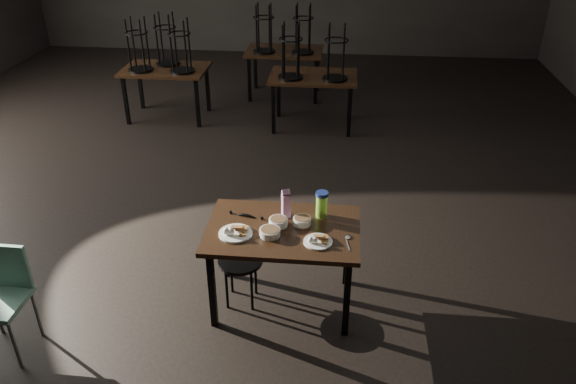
# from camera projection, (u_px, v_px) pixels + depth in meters

# --- Properties ---
(main_table) EXTENTS (1.20, 0.80, 0.75)m
(main_table) POSITION_uv_depth(u_px,v_px,m) (283.00, 237.00, 4.42)
(main_table) COLOR black
(main_table) RESTS_ON ground
(plate_left) EXTENTS (0.26, 0.26, 0.08)m
(plate_left) POSITION_uv_depth(u_px,v_px,m) (235.00, 232.00, 4.30)
(plate_left) COLOR white
(plate_left) RESTS_ON main_table
(plate_right) EXTENTS (0.22, 0.22, 0.07)m
(plate_right) POSITION_uv_depth(u_px,v_px,m) (318.00, 240.00, 4.20)
(plate_right) COLOR white
(plate_right) RESTS_ON main_table
(bowl_near) EXTENTS (0.15, 0.15, 0.06)m
(bowl_near) POSITION_uv_depth(u_px,v_px,m) (278.00, 222.00, 4.41)
(bowl_near) COLOR white
(bowl_near) RESTS_ON main_table
(bowl_far) EXTENTS (0.14, 0.14, 0.06)m
(bowl_far) POSITION_uv_depth(u_px,v_px,m) (302.00, 221.00, 4.42)
(bowl_far) COLOR white
(bowl_far) RESTS_ON main_table
(bowl_big) EXTENTS (0.16, 0.16, 0.06)m
(bowl_big) POSITION_uv_depth(u_px,v_px,m) (270.00, 232.00, 4.28)
(bowl_big) COLOR white
(bowl_big) RESTS_ON main_table
(juice_carton) EXTENTS (0.08, 0.08, 0.25)m
(juice_carton) POSITION_uv_depth(u_px,v_px,m) (286.00, 204.00, 4.48)
(juice_carton) COLOR #831765
(juice_carton) RESTS_ON main_table
(water_bottle) EXTENTS (0.12, 0.12, 0.22)m
(water_bottle) POSITION_uv_depth(u_px,v_px,m) (322.00, 204.00, 4.48)
(water_bottle) COLOR #9BED45
(water_bottle) RESTS_ON main_table
(spoon) EXTENTS (0.05, 0.21, 0.01)m
(spoon) POSITION_uv_depth(u_px,v_px,m) (348.00, 238.00, 4.26)
(spoon) COLOR silver
(spoon) RESTS_ON main_table
(bentwood_chair) EXTENTS (0.40, 0.39, 0.77)m
(bentwood_chair) POSITION_uv_depth(u_px,v_px,m) (243.00, 252.00, 4.60)
(bentwood_chair) COLOR black
(bentwood_chair) RESTS_ON ground
(school_chair) EXTENTS (0.40, 0.40, 0.84)m
(school_chair) POSITION_uv_depth(u_px,v_px,m) (0.00, 291.00, 4.10)
(school_chair) COLOR #6AA58F
(school_chair) RESTS_ON ground
(bg_table_left) EXTENTS (1.20, 0.80, 1.48)m
(bg_table_left) POSITION_uv_depth(u_px,v_px,m) (164.00, 66.00, 7.99)
(bg_table_left) COLOR black
(bg_table_left) RESTS_ON ground
(bg_table_right) EXTENTS (1.20, 0.80, 1.48)m
(bg_table_right) POSITION_uv_depth(u_px,v_px,m) (313.00, 76.00, 7.69)
(bg_table_right) COLOR black
(bg_table_right) RESTS_ON ground
(bg_table_far) EXTENTS (1.20, 0.80, 1.48)m
(bg_table_far) POSITION_uv_depth(u_px,v_px,m) (284.00, 51.00, 8.80)
(bg_table_far) COLOR black
(bg_table_far) RESTS_ON ground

